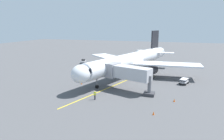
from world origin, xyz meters
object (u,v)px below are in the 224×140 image
object	(u,v)px
jet_bridge	(125,72)
baggage_cart_portside	(184,81)
safety_cone_nose_left	(174,100)
safety_cone_wing_starboard	(91,78)
safety_cone_nose_right	(82,83)
airplane	(130,61)
ground_crew_marshaller	(95,95)
safety_cone_wing_port	(153,113)
tug_near_nose	(83,62)

from	to	relation	value
jet_bridge	baggage_cart_portside	bearing A→B (deg)	-145.60
safety_cone_nose_left	safety_cone_wing_starboard	distance (m)	22.15
safety_cone_wing_starboard	safety_cone_nose_right	bearing A→B (deg)	85.57
jet_bridge	baggage_cart_portside	xyz separation A→B (m)	(-11.98, -8.20, -3.11)
airplane	safety_cone_nose_left	world-z (taller)	airplane
ground_crew_marshaller	safety_cone_wing_starboard	bearing A→B (deg)	-63.88
jet_bridge	safety_cone_wing_starboard	size ratio (longest dim) A/B	20.69
baggage_cart_portside	safety_cone_nose_left	distance (m)	12.12
ground_crew_marshaller	safety_cone_wing_port	xyz separation A→B (m)	(-10.85, 3.15, -0.61)
ground_crew_marshaller	safety_cone_nose_right	distance (m)	10.44
safety_cone_nose_left	safety_cone_wing_port	size ratio (longest dim) A/B	1.00
safety_cone_nose_right	tug_near_nose	bearing A→B (deg)	-65.23
jet_bridge	safety_cone_wing_port	distance (m)	12.93
safety_cone_wing_starboard	ground_crew_marshaller	bearing A→B (deg)	116.12
safety_cone_wing_port	ground_crew_marshaller	bearing A→B (deg)	-16.20
airplane	jet_bridge	world-z (taller)	airplane
airplane	baggage_cart_portside	distance (m)	14.59
safety_cone_nose_left	safety_cone_nose_right	world-z (taller)	same
safety_cone_nose_left	safety_cone_nose_right	size ratio (longest dim) A/B	1.00
baggage_cart_portside	safety_cone_nose_left	world-z (taller)	baggage_cart_portside
tug_near_nose	safety_cone_nose_left	size ratio (longest dim) A/B	4.59
safety_cone_wing_port	safety_cone_wing_starboard	bearing A→B (deg)	-42.95
ground_crew_marshaller	safety_cone_nose_left	world-z (taller)	ground_crew_marshaller
jet_bridge	safety_cone_nose_left	distance (m)	11.26
ground_crew_marshaller	tug_near_nose	xyz separation A→B (m)	(17.10, -30.74, -0.18)
safety_cone_wing_port	jet_bridge	bearing A→B (deg)	-55.15
jet_bridge	tug_near_nose	size ratio (longest dim) A/B	4.50
airplane	safety_cone_wing_port	xyz separation A→B (m)	(-8.71, 22.61, -3.73)
baggage_cart_portside	safety_cone_nose_left	xyz separation A→B (m)	(1.95, 11.96, -0.38)
airplane	baggage_cart_portside	xyz separation A→B (m)	(-13.57, 4.19, -3.35)
airplane	safety_cone_wing_port	bearing A→B (deg)	111.06
airplane	jet_bridge	size ratio (longest dim) A/B	3.45
safety_cone_nose_right	jet_bridge	bearing A→B (deg)	174.63
ground_crew_marshaller	tug_near_nose	distance (m)	35.17
ground_crew_marshaller	baggage_cart_portside	xyz separation A→B (m)	(-15.71, -15.26, -0.23)
baggage_cart_portside	safety_cone_nose_right	distance (m)	23.49
tug_near_nose	safety_cone_wing_port	xyz separation A→B (m)	(-27.95, 33.89, -0.43)
safety_cone_nose_right	safety_cone_wing_port	distance (m)	20.75
airplane	safety_cone_wing_starboard	distance (m)	11.36
safety_cone_wing_starboard	tug_near_nose	bearing A→B (deg)	-58.89
airplane	safety_cone_nose_right	distance (m)	14.87
safety_cone_wing_port	safety_cone_nose_right	bearing A→B (deg)	-32.62
airplane	safety_cone_nose_left	bearing A→B (deg)	125.74
airplane	tug_near_nose	xyz separation A→B (m)	(19.25, -11.28, -3.30)
baggage_cart_portside	safety_cone_wing_starboard	size ratio (longest dim) A/B	5.30
ground_crew_marshaller	safety_cone_nose_left	distance (m)	14.17
jet_bridge	safety_cone_nose_right	xyz separation A→B (m)	(10.37, -0.97, -3.49)
safety_cone_nose_left	safety_cone_wing_port	world-z (taller)	same
ground_crew_marshaller	safety_cone_wing_starboard	world-z (taller)	ground_crew_marshaller
jet_bridge	baggage_cart_portside	size ratio (longest dim) A/B	3.90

